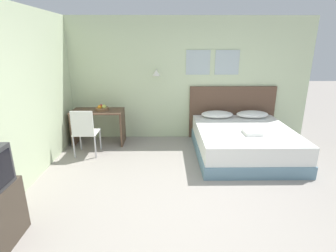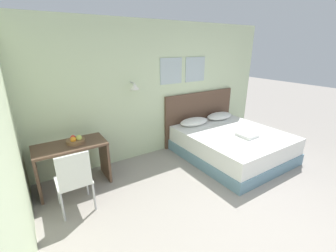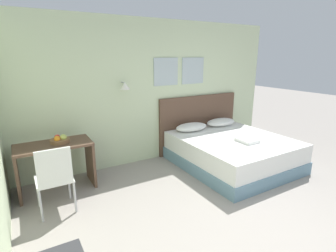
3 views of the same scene
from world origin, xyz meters
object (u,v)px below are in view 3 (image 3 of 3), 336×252
object	(u,v)px
pillow_left	(191,127)
desk_chair	(54,176)
bed	(232,152)
fruit_bowl	(60,140)
pillow_right	(221,122)
headboard	(199,123)
desk	(55,159)
folded_towel_near_foot	(247,140)

from	to	relation	value
pillow_left	desk_chair	world-z (taller)	desk_chair
bed	fruit_bowl	distance (m)	2.98
fruit_bowl	pillow_right	bearing A→B (deg)	1.44
headboard	desk_chair	distance (m)	3.23
bed	pillow_right	world-z (taller)	pillow_right
desk_chair	fruit_bowl	bearing A→B (deg)	74.08
pillow_right	desk_chair	bearing A→B (deg)	-167.43
bed	desk	distance (m)	3.04
headboard	desk	bearing A→B (deg)	-172.97
desk_chair	bed	bearing A→B (deg)	-0.01
pillow_left	desk_chair	bearing A→B (deg)	-163.97
desk_chair	headboard	bearing A→B (deg)	18.79
pillow_right	desk	size ratio (longest dim) A/B	0.64
pillow_left	fruit_bowl	xyz separation A→B (m)	(-2.47, -0.08, 0.17)
pillow_left	pillow_right	distance (m)	0.77
desk_chair	fruit_bowl	distance (m)	0.75
pillow_left	desk	bearing A→B (deg)	-177.95
pillow_left	pillow_right	world-z (taller)	same
fruit_bowl	pillow_left	bearing A→B (deg)	1.89
fruit_bowl	desk_chair	bearing A→B (deg)	-105.92
pillow_left	headboard	bearing A→B (deg)	35.29
bed	folded_towel_near_foot	xyz separation A→B (m)	(0.04, -0.30, 0.30)
pillow_left	pillow_right	xyz separation A→B (m)	(0.77, 0.00, 0.00)
folded_towel_near_foot	fruit_bowl	size ratio (longest dim) A/B	1.20
pillow_left	desk_chair	xyz separation A→B (m)	(-2.67, -0.77, -0.08)
bed	pillow_left	distance (m)	0.93
pillow_left	folded_towel_near_foot	distance (m)	1.15
pillow_left	pillow_right	size ratio (longest dim) A/B	1.00
desk	desk_chair	size ratio (longest dim) A/B	1.16
bed	folded_towel_near_foot	world-z (taller)	folded_towel_near_foot
headboard	pillow_left	bearing A→B (deg)	-144.71
desk	desk_chair	xyz separation A→B (m)	(-0.10, -0.67, 0.03)
pillow_right	desk	world-z (taller)	desk
headboard	pillow_left	world-z (taller)	headboard
bed	desk_chair	distance (m)	3.06
pillow_right	desk_chair	distance (m)	3.52
headboard	folded_towel_near_foot	size ratio (longest dim) A/B	5.72
bed	pillow_left	size ratio (longest dim) A/B	2.92
folded_towel_near_foot	bed	bearing A→B (deg)	98.28
bed	pillow_left	xyz separation A→B (m)	(-0.39, 0.77, 0.35)
headboard	desk	xyz separation A→B (m)	(-2.96, -0.36, -0.08)
desk	desk_chair	distance (m)	0.68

